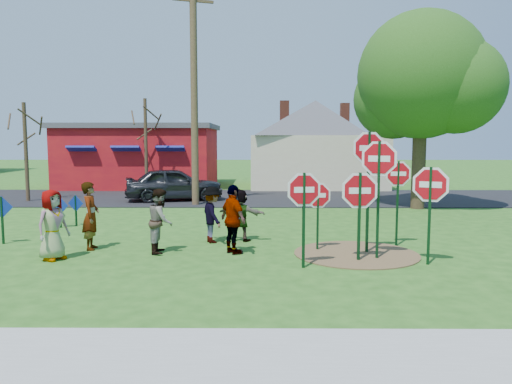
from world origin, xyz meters
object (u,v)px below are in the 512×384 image
(stop_sign_a, at_px, (304,198))
(utility_pole, at_px, (194,85))
(stop_sign_c, at_px, (379,172))
(stop_sign_d, at_px, (398,181))
(stop_sign_b, at_px, (369,160))
(suv, at_px, (174,184))
(person_a, at_px, (52,225))
(person_b, at_px, (91,216))
(leafy_tree, at_px, (425,82))

(stop_sign_a, distance_m, utility_pole, 12.26)
(stop_sign_a, xyz_separation_m, stop_sign_c, (1.90, 0.86, 0.55))
(stop_sign_d, distance_m, utility_pole, 11.47)
(stop_sign_b, xyz_separation_m, utility_pole, (-5.70, 9.46, 2.95))
(stop_sign_c, distance_m, suv, 13.69)
(person_a, height_order, utility_pole, utility_pole)
(person_b, distance_m, leafy_tree, 14.73)
(stop_sign_a, bearing_deg, utility_pole, 101.21)
(stop_sign_c, bearing_deg, person_a, -159.26)
(stop_sign_b, bearing_deg, stop_sign_a, -144.07)
(stop_sign_a, distance_m, stop_sign_d, 3.70)
(person_a, relative_size, suv, 0.38)
(stop_sign_d, relative_size, person_b, 1.37)
(stop_sign_d, xyz_separation_m, person_b, (-8.35, -0.51, -0.89))
(stop_sign_a, bearing_deg, suv, 103.86)
(person_a, xyz_separation_m, utility_pole, (2.18, 10.29, 4.49))
(stop_sign_b, bearing_deg, leafy_tree, 59.41)
(person_a, relative_size, utility_pole, 0.17)
(stop_sign_a, distance_m, person_b, 5.91)
(stop_sign_a, bearing_deg, stop_sign_d, 32.29)
(stop_sign_d, relative_size, person_a, 1.43)
(person_b, height_order, suv, person_b)
(suv, bearing_deg, stop_sign_c, -161.46)
(stop_sign_b, height_order, person_b, stop_sign_b)
(person_a, distance_m, person_b, 1.31)
(person_a, relative_size, leafy_tree, 0.21)
(stop_sign_d, bearing_deg, stop_sign_c, -119.50)
(stop_sign_a, height_order, person_b, stop_sign_a)
(stop_sign_c, relative_size, leafy_tree, 0.37)
(suv, xyz_separation_m, utility_pole, (1.21, -1.54, 4.54))
(suv, relative_size, utility_pole, 0.45)
(person_b, relative_size, suv, 0.40)
(person_a, bearing_deg, stop_sign_d, -49.83)
(stop_sign_b, bearing_deg, stop_sign_c, -85.48)
(person_b, bearing_deg, utility_pole, -18.14)
(stop_sign_a, distance_m, person_a, 6.17)
(person_a, height_order, person_b, person_b)
(stop_sign_b, relative_size, person_a, 1.90)
(stop_sign_a, height_order, stop_sign_b, stop_sign_b)
(stop_sign_a, bearing_deg, person_b, 152.76)
(stop_sign_c, bearing_deg, stop_sign_a, -136.02)
(utility_pole, bearing_deg, suv, 128.17)
(person_b, distance_m, suv, 10.65)
(person_a, bearing_deg, suv, 24.69)
(stop_sign_d, height_order, utility_pole, utility_pole)
(stop_sign_b, xyz_separation_m, person_a, (-7.88, -0.83, -1.54))
(stop_sign_b, distance_m, stop_sign_c, 0.73)
(utility_pole, bearing_deg, stop_sign_c, -60.19)
(stop_sign_d, relative_size, utility_pole, 0.24)
(stop_sign_b, relative_size, utility_pole, 0.32)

